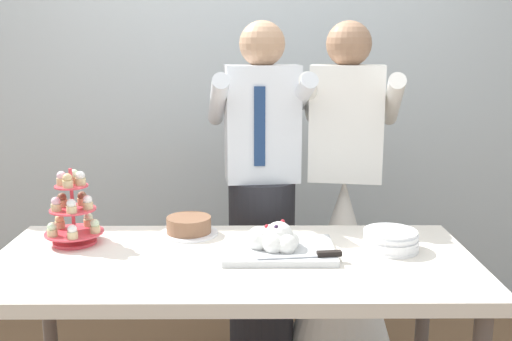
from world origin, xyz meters
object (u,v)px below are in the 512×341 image
dessert_table (233,277)px  person_bride (342,246)px  person_groom (262,215)px  plate_stack (391,240)px  cupcake_stand (73,214)px  round_cake (189,226)px  main_cake_tray (277,243)px

dessert_table → person_bride: 0.86m
person_groom → plate_stack: bearing=-49.7°
cupcake_stand → round_cake: bearing=14.3°
dessert_table → round_cake: 0.36m
cupcake_stand → round_cake: 0.47m
plate_stack → cupcake_stand: bearing=176.2°
main_cake_tray → plate_stack: size_ratio=2.04×
main_cake_tray → person_groom: bearing=94.6°
round_cake → person_bride: person_bride is taller
person_groom → person_bride: bearing=2.3°
person_bride → plate_stack: bearing=-81.1°
round_cake → dessert_table: bearing=-55.4°
person_groom → main_cake_tray: bearing=-85.4°
dessert_table → person_bride: bearing=52.8°
plate_stack → round_cake: 0.82m
cupcake_stand → dessert_table: bearing=-14.7°
cupcake_stand → plate_stack: bearing=-3.8°
dessert_table → round_cake: size_ratio=7.50×
main_cake_tray → plate_stack: bearing=4.6°
plate_stack → round_cake: plate_stack is taller
cupcake_stand → person_groom: size_ratio=0.18×
person_groom → cupcake_stand: bearing=-146.7°
round_cake → person_groom: (0.31, 0.38, -0.06)m
cupcake_stand → plate_stack: (1.24, -0.08, -0.09)m
round_cake → person_bride: (0.71, 0.40, -0.23)m
dessert_table → person_groom: 0.67m
cupcake_stand → person_bride: (1.15, 0.51, -0.32)m
plate_stack → person_groom: person_groom is taller
dessert_table → cupcake_stand: 0.69m
main_cake_tray → person_bride: 0.76m
main_cake_tray → plate_stack: (0.44, 0.04, -0.00)m
cupcake_stand → plate_stack: size_ratio=1.43×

